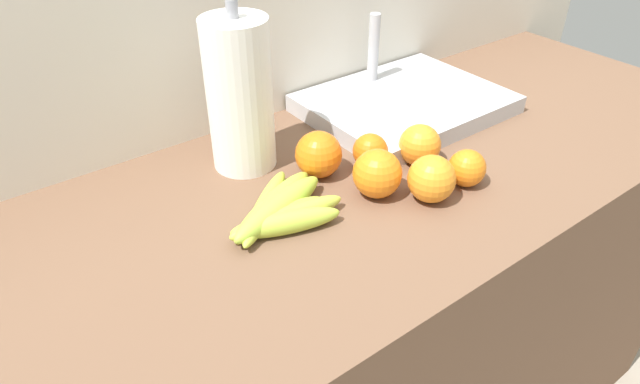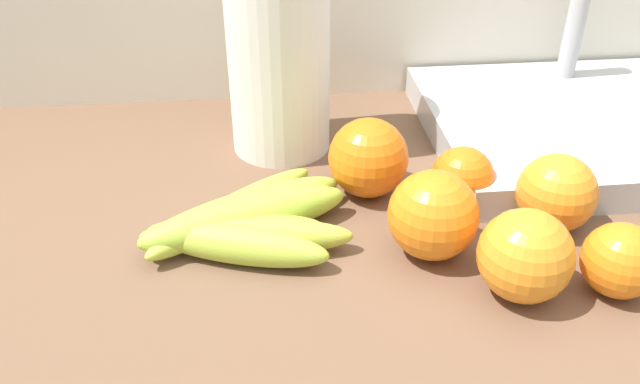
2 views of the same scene
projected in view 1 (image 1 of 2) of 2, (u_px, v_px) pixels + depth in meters
The scene contains 11 objects.
counter at pixel (385, 327), 1.30m from camera, with size 1.58×0.61×0.91m, color brown.
wall_back at pixel (301, 193), 1.41m from camera, with size 1.98×0.06×1.30m, color silver.
banana_bunch at pixel (279, 212), 0.88m from camera, with size 0.21×0.18×0.04m.
orange_right at pixel (370, 151), 1.01m from camera, with size 0.06×0.06×0.06m, color orange.
orange_far_right at pixel (432, 179), 0.92m from camera, with size 0.08×0.08×0.08m, color orange.
orange_center at pixel (420, 145), 1.01m from camera, with size 0.08×0.08×0.08m, color orange.
orange_front at pixel (377, 174), 0.93m from camera, with size 0.08×0.08×0.08m, color orange.
orange_back_left at pixel (467, 168), 0.96m from camera, with size 0.07×0.07×0.07m, color orange.
orange_back_right at pixel (319, 154), 0.98m from camera, with size 0.08×0.08×0.08m, color orange.
paper_towel_roll at pixel (240, 96), 0.96m from camera, with size 0.11×0.11×0.30m.
sink_basin at pixel (405, 103), 1.20m from camera, with size 0.40×0.31×0.18m.
Camera 1 is at (-0.65, -0.62, 1.46)m, focal length 31.43 mm.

